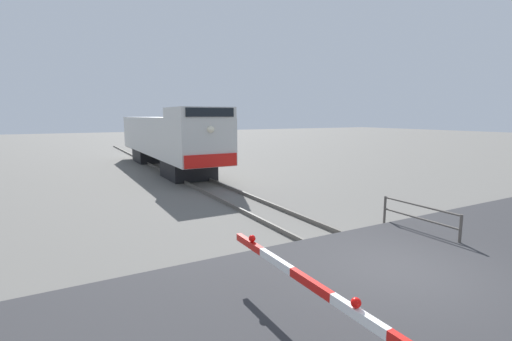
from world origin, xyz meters
name	(u,v)px	position (x,y,z in m)	size (l,w,h in m)	color
ground_plane	(403,277)	(0.00, 0.00, 0.00)	(160.00, 160.00, 0.00)	#605E59
rail_track_left	(381,281)	(-0.72, 0.00, 0.07)	(0.08, 80.00, 0.15)	#59544C
rail_track_right	(424,267)	(0.72, 0.00, 0.07)	(0.08, 80.00, 0.15)	#59544C
road_surface	(403,273)	(0.00, 0.00, 0.08)	(36.00, 5.42, 0.16)	#2D2D30
locomotive	(168,138)	(0.00, 19.10, 2.11)	(2.90, 16.21, 4.02)	black
guard_railing	(419,215)	(2.81, 1.74, 0.62)	(0.08, 2.66, 0.95)	#4C4742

